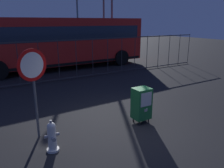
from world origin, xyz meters
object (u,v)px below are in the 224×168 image
bus_near (60,40)px  street_light_near_right (112,3)px  fire_hydrant (52,137)px  stop_sign (33,76)px  street_light_near_left (77,4)px  bus_far (49,37)px  newspaper_box_primary (141,103)px

bus_near → street_light_near_right: (4.29, 1.05, 2.33)m
fire_hydrant → stop_sign: bearing=99.0°
stop_sign → street_light_near_left: (6.55, 13.17, 2.57)m
bus_far → street_light_near_right: street_light_near_right is taller
bus_near → bus_far: 3.63m
street_light_near_right → fire_hydrant: bearing=-126.9°
stop_sign → street_light_near_right: 12.06m
street_light_near_left → newspaper_box_primary: bearing=-105.4°
bus_far → stop_sign: bearing=-108.9°
fire_hydrant → bus_near: (3.12, 8.82, 1.36)m
bus_far → newspaper_box_primary: bearing=-95.7°
fire_hydrant → street_light_near_right: size_ratio=0.11×
stop_sign → fire_hydrant: bearing=-81.0°
stop_sign → bus_near: size_ratio=0.21×
newspaper_box_primary → street_light_near_right: bearing=63.8°
stop_sign → street_light_near_left: size_ratio=0.31×
newspaper_box_primary → street_light_near_right: street_light_near_right is taller
bus_far → bus_near: bearing=-97.3°
bus_far → street_light_near_right: size_ratio=1.52×
bus_near → street_light_near_right: street_light_near_right is taller
street_light_near_left → street_light_near_right: street_light_near_left is taller
newspaper_box_primary → bus_near: bus_near is taller
fire_hydrant → stop_sign: size_ratio=0.33×
street_light_near_left → street_light_near_right: bearing=-76.4°
bus_near → street_light_near_left: (3.30, 5.12, 2.47)m
fire_hydrant → street_light_near_right: 12.88m
newspaper_box_primary → bus_far: bearing=86.1°
bus_near → street_light_near_right: size_ratio=1.52×
street_light_near_right → newspaper_box_primary: bearing=-116.2°
stop_sign → street_light_near_left: bearing=63.5°
bus_far → fire_hydrant: bearing=-107.4°
fire_hydrant → newspaper_box_primary: bearing=3.8°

